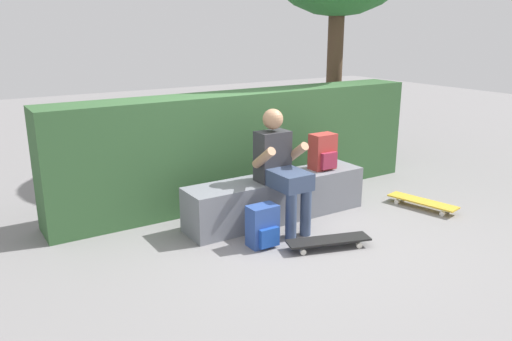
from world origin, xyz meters
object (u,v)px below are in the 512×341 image
object	(u,v)px
skateboard_beside_bench	(422,202)
backpack_on_ground	(263,227)
bench_main	(277,198)
backpack_on_bench	(323,152)
skateboard_near_person	(328,241)
person_skater	(281,165)

from	to	relation	value
skateboard_beside_bench	backpack_on_ground	distance (m)	2.11
bench_main	backpack_on_bench	size ratio (longest dim) A/B	5.18
skateboard_near_person	backpack_on_bench	bearing A→B (deg)	53.99
skateboard_near_person	backpack_on_ground	xyz separation A→B (m)	(-0.49, 0.38, 0.12)
person_skater	skateboard_beside_bench	bearing A→B (deg)	-14.07
bench_main	skateboard_beside_bench	size ratio (longest dim) A/B	2.51
bench_main	person_skater	distance (m)	0.49
bench_main	skateboard_near_person	bearing A→B (deg)	-91.87
person_skater	backpack_on_bench	world-z (taller)	person_skater
skateboard_beside_bench	backpack_on_ground	size ratio (longest dim) A/B	2.06
bench_main	backpack_on_ground	world-z (taller)	bench_main
bench_main	backpack_on_ground	distance (m)	0.73
person_skater	skateboard_beside_bench	world-z (taller)	person_skater
skateboard_near_person	backpack_on_bench	xyz separation A→B (m)	(0.64, 0.89, 0.59)
skateboard_near_person	backpack_on_bench	distance (m)	1.24
bench_main	skateboard_near_person	distance (m)	0.91
bench_main	backpack_on_ground	bearing A→B (deg)	-135.08
backpack_on_bench	skateboard_near_person	bearing A→B (deg)	-126.01
skateboard_beside_bench	skateboard_near_person	bearing A→B (deg)	-171.04
backpack_on_bench	backpack_on_ground	xyz separation A→B (m)	(-1.13, -0.51, -0.47)
bench_main	skateboard_beside_bench	xyz separation A→B (m)	(1.59, -0.64, -0.16)
skateboard_near_person	backpack_on_ground	distance (m)	0.63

